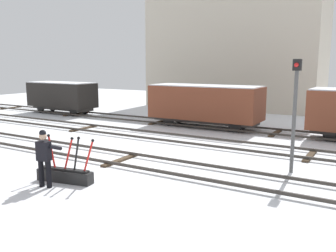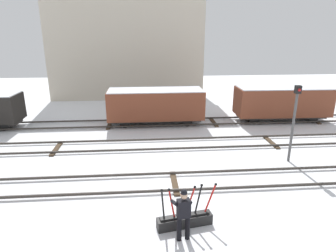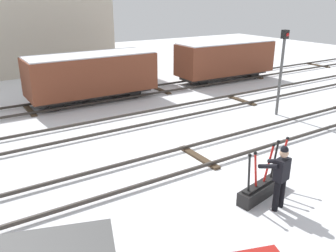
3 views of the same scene
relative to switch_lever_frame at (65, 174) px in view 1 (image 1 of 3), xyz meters
name	(u,v)px [view 1 (image 1 of 3)]	position (x,y,z in m)	size (l,w,h in m)	color
ground_plane	(121,161)	(-0.04, 2.74, -0.25)	(60.00, 60.00, 0.00)	white
track_main_line	(120,158)	(-0.04, 2.74, -0.14)	(44.00, 1.94, 0.18)	#38332D
track_siding_near	(177,138)	(-0.04, 6.94, -0.14)	(44.00, 1.94, 0.18)	#38332D
track_siding_far	(212,126)	(-0.04, 10.92, -0.15)	(44.00, 1.94, 0.18)	#38332D
switch_lever_frame	(65,174)	(0.00, 0.00, 0.00)	(1.96, 0.68, 1.45)	black
rail_worker	(45,155)	(-0.14, -0.60, 0.69)	(0.62, 0.71, 1.69)	black
signal_post	(295,104)	(5.65, 4.50, 2.01)	(0.24, 0.32, 3.67)	#4C4C4C
apartment_building	(235,46)	(-2.68, 21.22, 4.73)	(13.98, 5.80, 9.96)	beige
freight_car_near_switch	(205,103)	(-0.47, 10.92, 1.11)	(6.22, 2.29, 2.37)	#2D2B28
freight_car_far_end	(62,95)	(-11.76, 10.92, 1.05)	(5.28, 2.10, 2.25)	#2D2B28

